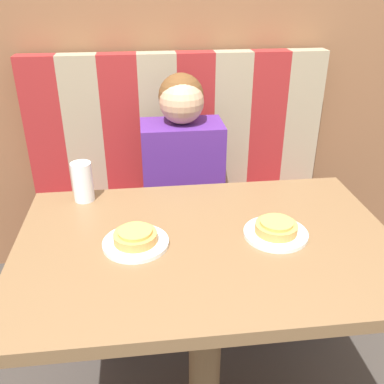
# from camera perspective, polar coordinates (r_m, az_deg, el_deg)

# --- Properties ---
(booth_seat) EXTENTS (1.32, 0.56, 0.43)m
(booth_seat) POSITION_cam_1_polar(r_m,az_deg,el_deg) (1.98, -1.16, -7.98)
(booth_seat) COLOR #5B1919
(booth_seat) RESTS_ON ground_plane
(booth_backrest) EXTENTS (1.32, 0.08, 0.63)m
(booth_backrest) POSITION_cam_1_polar(r_m,az_deg,el_deg) (1.96, -2.03, 8.97)
(booth_backrest) COLOR maroon
(booth_backrest) RESTS_ON booth_seat
(dining_table) EXTENTS (1.02, 0.68, 0.72)m
(dining_table) POSITION_cam_1_polar(r_m,az_deg,el_deg) (1.21, 1.92, -10.26)
(dining_table) COLOR brown
(dining_table) RESTS_ON ground_plane
(person) EXTENTS (0.33, 0.21, 0.59)m
(person) POSITION_cam_1_polar(r_m,az_deg,el_deg) (1.75, -1.33, 5.65)
(person) COLOR #4C237A
(person) RESTS_ON booth_seat
(plate_left) EXTENTS (0.17, 0.17, 0.01)m
(plate_left) POSITION_cam_1_polar(r_m,az_deg,el_deg) (1.14, -7.50, -6.74)
(plate_left) COLOR white
(plate_left) RESTS_ON dining_table
(plate_right) EXTENTS (0.17, 0.17, 0.01)m
(plate_right) POSITION_cam_1_polar(r_m,az_deg,el_deg) (1.19, 11.07, -5.46)
(plate_right) COLOR white
(plate_right) RESTS_ON dining_table
(pizza_left) EXTENTS (0.11, 0.11, 0.03)m
(pizza_left) POSITION_cam_1_polar(r_m,az_deg,el_deg) (1.13, -7.57, -5.84)
(pizza_left) COLOR #C68E47
(pizza_left) RESTS_ON plate_left
(pizza_right) EXTENTS (0.11, 0.11, 0.03)m
(pizza_right) POSITION_cam_1_polar(r_m,az_deg,el_deg) (1.18, 11.16, -4.58)
(pizza_right) COLOR #C68E47
(pizza_right) RESTS_ON plate_right
(drinking_cup) EXTENTS (0.06, 0.06, 0.13)m
(drinking_cup) POSITION_cam_1_polar(r_m,az_deg,el_deg) (1.36, -14.36, 1.34)
(drinking_cup) COLOR silver
(drinking_cup) RESTS_ON dining_table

